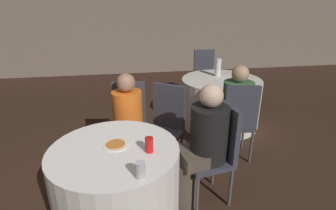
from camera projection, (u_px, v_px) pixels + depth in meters
The scene contains 15 objects.
wall_back at pixel (112, 19), 6.49m from camera, with size 16.00×0.06×2.80m.
table_near at pixel (117, 186), 2.23m from camera, with size 1.06×1.06×0.73m.
table_far at pixel (220, 102), 4.05m from camera, with size 1.19×1.19×0.73m.
chair_near_east at pixel (218, 146), 2.43m from camera, with size 0.46×0.46×0.97m.
chair_near_northeast at pixel (166, 121), 2.94m from camera, with size 0.56×0.56×0.97m.
chair_near_north at pixel (129, 117), 3.03m from camera, with size 0.45×0.46×0.97m.
chair_far_south at pixel (238, 117), 3.03m from camera, with size 0.46×0.46×0.97m.
chair_far_north at pixel (204, 72), 4.91m from camera, with size 0.42×0.42×0.97m.
person_orange_shirt at pixel (127, 124), 2.87m from camera, with size 0.36×0.50×1.12m.
person_black_shirt at pixel (202, 146), 2.37m from camera, with size 0.51×0.37×1.18m.
person_green_jacket at pixel (235, 110), 3.18m from camera, with size 0.38×0.51×1.16m.
pizza_plate_near at pixel (116, 145), 2.14m from camera, with size 0.21×0.21×0.02m.
soda_can_silver at pixel (140, 170), 1.73m from camera, with size 0.07×0.07×0.12m.
soda_can_red at pixel (149, 145), 2.03m from camera, with size 0.07×0.07×0.12m.
bottle_far at pixel (218, 67), 4.03m from camera, with size 0.09×0.09×0.28m.
Camera 1 is at (0.26, -1.82, 1.83)m, focal length 28.00 mm.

